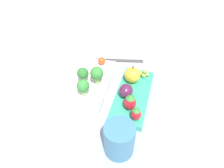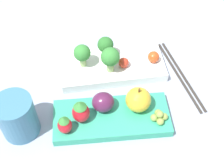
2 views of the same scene
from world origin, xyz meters
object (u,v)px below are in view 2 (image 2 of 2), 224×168
object	(u,v)px
bento_box_savoury	(112,67)
grape_cluster	(159,117)
plum	(103,102)
drinking_cup	(17,117)
broccoli_floret_2	(105,45)
chopsticks_pair	(181,75)
strawberry_0	(81,112)
broccoli_floret_0	(82,54)
strawberry_1	(65,125)
apple	(138,100)
cherry_tomato_1	(154,57)
broccoli_floret_1	(108,58)
cherry_tomato_0	(124,63)
bento_box_fruit	(112,118)

from	to	relation	value
bento_box_savoury	grape_cluster	distance (m)	0.17
plum	drinking_cup	distance (m)	0.16
broccoli_floret_2	chopsticks_pair	bearing A→B (deg)	-19.52
strawberry_0	broccoli_floret_0	bearing A→B (deg)	85.38
drinking_cup	chopsticks_pair	world-z (taller)	drinking_cup
chopsticks_pair	strawberry_1	bearing A→B (deg)	-154.28
apple	grape_cluster	xyz separation A→B (m)	(0.04, -0.03, -0.02)
broccoli_floret_0	cherry_tomato_1	xyz separation A→B (m)	(0.15, -0.01, -0.02)
broccoli_floret_1	cherry_tomato_0	size ratio (longest dim) A/B	2.69
broccoli_floret_2	broccoli_floret_1	bearing A→B (deg)	-87.96
cherry_tomato_1	grape_cluster	distance (m)	0.15
broccoli_floret_2	apple	xyz separation A→B (m)	(0.05, -0.14, -0.01)
broccoli_floret_1	chopsticks_pair	bearing A→B (deg)	-5.25
drinking_cup	strawberry_0	bearing A→B (deg)	-0.77
broccoli_floret_0	broccoli_floret_1	xyz separation A→B (m)	(0.05, -0.02, 0.00)
broccoli_floret_2	cherry_tomato_0	size ratio (longest dim) A/B	2.35
bento_box_fruit	grape_cluster	bearing A→B (deg)	-12.00
broccoli_floret_2	grape_cluster	size ratio (longest dim) A/B	1.57
cherry_tomato_0	broccoli_floret_1	bearing A→B (deg)	-166.56
bento_box_fruit	plum	bearing A→B (deg)	126.42
broccoli_floret_0	drinking_cup	distance (m)	0.19
apple	grape_cluster	bearing A→B (deg)	-42.32
bento_box_savoury	chopsticks_pair	world-z (taller)	bento_box_savoury
cherry_tomato_0	strawberry_0	xyz separation A→B (m)	(-0.10, -0.12, 0.01)
bento_box_fruit	drinking_cup	distance (m)	0.18
cherry_tomato_0	grape_cluster	size ratio (longest dim) A/B	0.67
bento_box_savoury	broccoli_floret_0	bearing A→B (deg)	178.15
bento_box_fruit	cherry_tomato_1	xyz separation A→B (m)	(0.11, 0.13, 0.03)
broccoli_floret_2	strawberry_1	distance (m)	0.20
strawberry_1	grape_cluster	bearing A→B (deg)	1.38
drinking_cup	grape_cluster	bearing A→B (deg)	-4.20
cherry_tomato_1	broccoli_floret_0	bearing A→B (deg)	177.91
strawberry_0	grape_cluster	distance (m)	0.15
bento_box_fruit	broccoli_floret_0	size ratio (longest dim) A/B	4.13
broccoli_floret_2	cherry_tomato_1	bearing A→B (deg)	-14.30
bento_box_fruit	cherry_tomato_0	xyz separation A→B (m)	(0.04, 0.12, 0.02)
strawberry_1	grape_cluster	distance (m)	0.18
broccoli_floret_2	grape_cluster	bearing A→B (deg)	-64.28
cherry_tomato_0	cherry_tomato_1	world-z (taller)	cherry_tomato_1
grape_cluster	chopsticks_pair	size ratio (longest dim) A/B	0.16
broccoli_floret_0	cherry_tomato_1	distance (m)	0.16
bento_box_fruit	broccoli_floret_0	distance (m)	0.15
bento_box_fruit	broccoli_floret_0	bearing A→B (deg)	109.01
broccoli_floret_2	plum	size ratio (longest dim) A/B	1.22
bento_box_savoury	cherry_tomato_1	xyz separation A→B (m)	(0.09, -0.00, 0.02)
cherry_tomato_1	chopsticks_pair	size ratio (longest dim) A/B	0.12
bento_box_fruit	apple	bearing A→B (deg)	14.50
bento_box_savoury	drinking_cup	world-z (taller)	drinking_cup
bento_box_savoury	strawberry_1	bearing A→B (deg)	-123.99
bento_box_fruit	chopsticks_pair	bearing A→B (deg)	30.93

